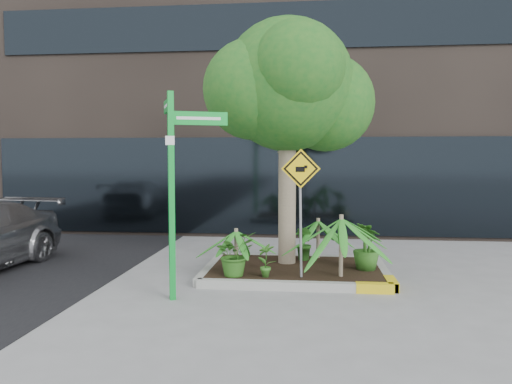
# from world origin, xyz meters

# --- Properties ---
(ground) EXTENTS (80.00, 80.00, 0.00)m
(ground) POSITION_xyz_m (0.00, 0.00, 0.00)
(ground) COLOR gray
(ground) RESTS_ON ground
(planter) EXTENTS (3.35, 2.36, 0.15)m
(planter) POSITION_xyz_m (0.23, 0.27, 0.10)
(planter) COLOR #9E9E99
(planter) RESTS_ON ground
(tree) EXTENTS (3.21, 2.85, 4.82)m
(tree) POSITION_xyz_m (0.02, 0.67, 3.52)
(tree) COLOR gray
(tree) RESTS_ON ground
(palm_front) EXTENTS (1.19, 1.19, 1.32)m
(palm_front) POSITION_xyz_m (0.99, -0.35, 1.14)
(palm_front) COLOR gray
(palm_front) RESTS_ON ground
(palm_left) EXTENTS (0.84, 0.84, 0.93)m
(palm_left) POSITION_xyz_m (-0.86, -0.03, 0.85)
(palm_left) COLOR gray
(palm_left) RESTS_ON ground
(palm_back) EXTENTS (0.90, 0.90, 1.00)m
(palm_back) POSITION_xyz_m (0.63, 1.20, 0.90)
(palm_back) COLOR gray
(palm_back) RESTS_ON ground
(shrub_a) EXTENTS (0.96, 0.96, 0.76)m
(shrub_a) POSITION_xyz_m (-0.82, -0.50, 0.53)
(shrub_a) COLOR #295D1A
(shrub_a) RESTS_ON planter
(shrub_b) EXTENTS (0.66, 0.66, 0.85)m
(shrub_b) POSITION_xyz_m (1.47, 0.22, 0.57)
(shrub_b) COLOR #2C611D
(shrub_b) RESTS_ON planter
(shrub_c) EXTENTS (0.43, 0.43, 0.59)m
(shrub_c) POSITION_xyz_m (-0.28, -0.53, 0.44)
(shrub_c) COLOR #357424
(shrub_c) RESTS_ON planter
(shrub_d) EXTENTS (0.51, 0.51, 0.67)m
(shrub_d) POSITION_xyz_m (0.36, 0.90, 0.49)
(shrub_d) COLOR #235919
(shrub_d) RESTS_ON planter
(street_sign_post) EXTENTS (1.15, 0.89, 3.15)m
(street_sign_post) POSITION_xyz_m (-1.59, -1.42, 1.95)
(street_sign_post) COLOR #0E9B2F
(street_sign_post) RESTS_ON ground
(cattle_sign) EXTENTS (0.66, 0.28, 2.16)m
(cattle_sign) POSITION_xyz_m (0.30, -0.41, 1.61)
(cattle_sign) COLOR slate
(cattle_sign) RESTS_ON ground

